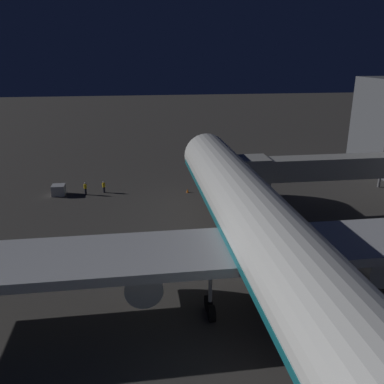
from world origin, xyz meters
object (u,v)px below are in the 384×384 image
traffic_cone_nose_starboard (188,191)px  baggage_container_near_belt (59,190)px  airliner_at_gate (271,245)px  ground_crew_marshaller_fwd (85,188)px  ground_crew_by_belt_loader (104,186)px  jet_bridge (323,168)px  traffic_cone_nose_port (219,189)px

traffic_cone_nose_starboard → baggage_container_near_belt: bearing=-4.7°
airliner_at_gate → ground_crew_marshaller_fwd: 33.80m
ground_crew_by_belt_loader → ground_crew_marshaller_fwd: ground_crew_marshaller_fwd is taller
baggage_container_near_belt → ground_crew_by_belt_loader: 6.06m
airliner_at_gate → ground_crew_by_belt_loader: bearing=-65.4°
jet_bridge → ground_crew_marshaller_fwd: bearing=-20.9°
ground_crew_by_belt_loader → traffic_cone_nose_port: 15.99m
ground_crew_by_belt_loader → traffic_cone_nose_port: (-15.90, 1.59, -0.64)m
baggage_container_near_belt → traffic_cone_nose_starboard: bearing=175.3°
jet_bridge → traffic_cone_nose_starboard: 18.47m
ground_crew_marshaller_fwd → traffic_cone_nose_port: size_ratio=3.23×
traffic_cone_nose_port → jet_bridge: bearing=136.0°
airliner_at_gate → ground_crew_marshaller_fwd: size_ratio=33.44×
airliner_at_gate → baggage_container_near_belt: bearing=-56.4°
baggage_container_near_belt → traffic_cone_nose_port: (-21.95, 1.45, -0.43)m
airliner_at_gate → jet_bridge: size_ratio=2.55×
traffic_cone_nose_port → traffic_cone_nose_starboard: 4.40m
ground_crew_by_belt_loader → traffic_cone_nose_starboard: bearing=172.1°
baggage_container_near_belt → traffic_cone_nose_port: baggage_container_near_belt is taller
jet_bridge → baggage_container_near_belt: jet_bridge is taller
baggage_container_near_belt → traffic_cone_nose_starboard: (-17.55, 1.45, -0.43)m
ground_crew_by_belt_loader → ground_crew_marshaller_fwd: bearing=13.5°
ground_crew_by_belt_loader → baggage_container_near_belt: bearing=1.4°
ground_crew_by_belt_loader → traffic_cone_nose_port: size_ratio=3.05×
traffic_cone_nose_starboard → airliner_at_gate: bearing=94.4°
baggage_container_near_belt → jet_bridge: bearing=160.6°
baggage_container_near_belt → ground_crew_by_belt_loader: (-6.05, -0.14, 0.21)m
airliner_at_gate → traffic_cone_nose_port: (-2.20, -28.33, -5.35)m
jet_bridge → baggage_container_near_belt: (32.18, -11.33, -5.00)m
jet_bridge → ground_crew_by_belt_loader: (26.12, -11.47, -4.79)m
ground_crew_by_belt_loader → traffic_cone_nose_starboard: (-11.50, 1.59, -0.64)m
airliner_at_gate → baggage_container_near_belt: 36.07m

